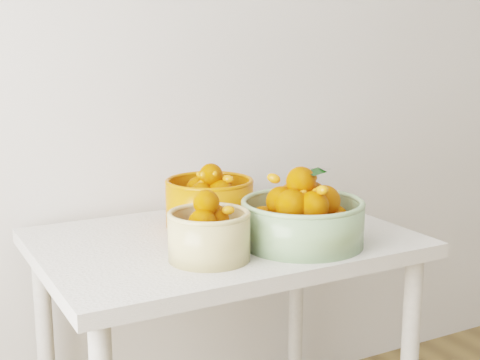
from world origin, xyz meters
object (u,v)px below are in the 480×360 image
Objects in this scene: table at (223,269)px; bowl_cream at (209,233)px; bowl_green at (303,218)px; bowl_orange at (210,201)px.

bowl_cream is at bearing -126.37° from table.
bowl_green reaches higher than table.
bowl_green is at bearing -64.71° from bowl_orange.
bowl_orange is (0.02, 0.12, 0.17)m from table.
bowl_green reaches higher than bowl_cream.
bowl_cream is at bearing -116.21° from bowl_orange.
bowl_green is at bearing -1.13° from bowl_cream.
table is 0.21m from bowl_orange.
table is 3.87× the size of bowl_cream.
bowl_green is 1.34× the size of bowl_orange.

